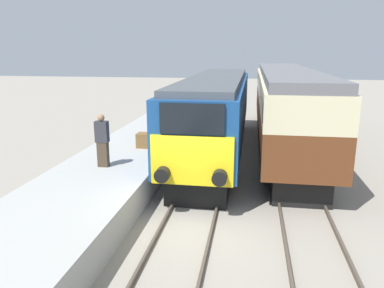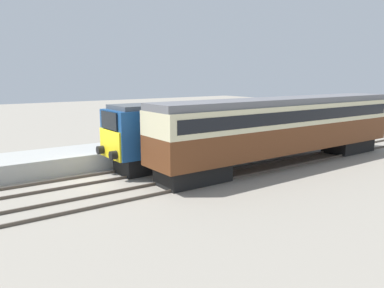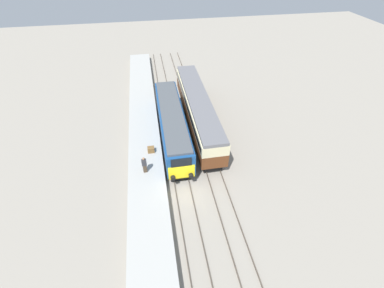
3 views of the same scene
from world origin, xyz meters
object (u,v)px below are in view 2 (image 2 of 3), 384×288
(person_on_platform, at_px, (110,132))
(luggage_crate, at_px, (156,139))
(locomotive, at_px, (220,126))
(passenger_carriage, at_px, (285,125))

(person_on_platform, height_order, luggage_crate, person_on_platform)
(locomotive, relative_size, person_on_platform, 8.28)
(locomotive, bearing_deg, person_on_platform, -119.23)
(passenger_carriage, height_order, person_on_platform, passenger_carriage)
(person_on_platform, bearing_deg, passenger_carriage, 50.55)
(locomotive, distance_m, passenger_carriage, 4.07)
(locomotive, xyz_separation_m, person_on_platform, (-3.36, -6.01, -0.22))
(passenger_carriage, bearing_deg, person_on_platform, -129.45)
(person_on_platform, bearing_deg, luggage_crate, 75.86)
(locomotive, distance_m, luggage_crate, 4.22)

